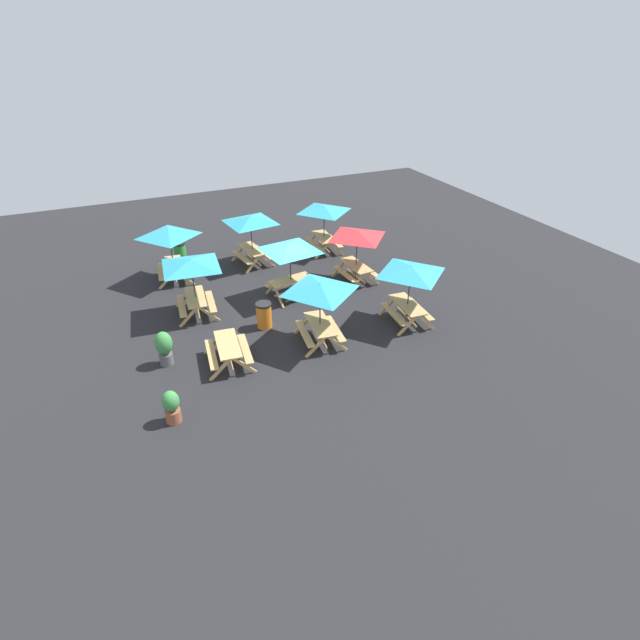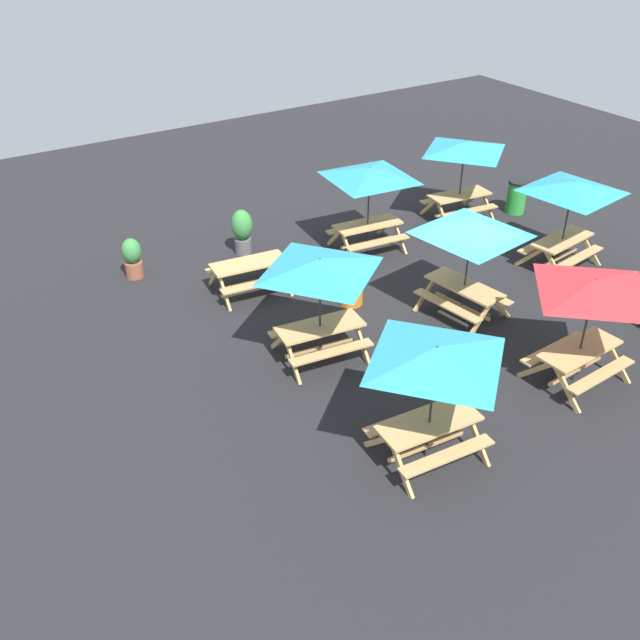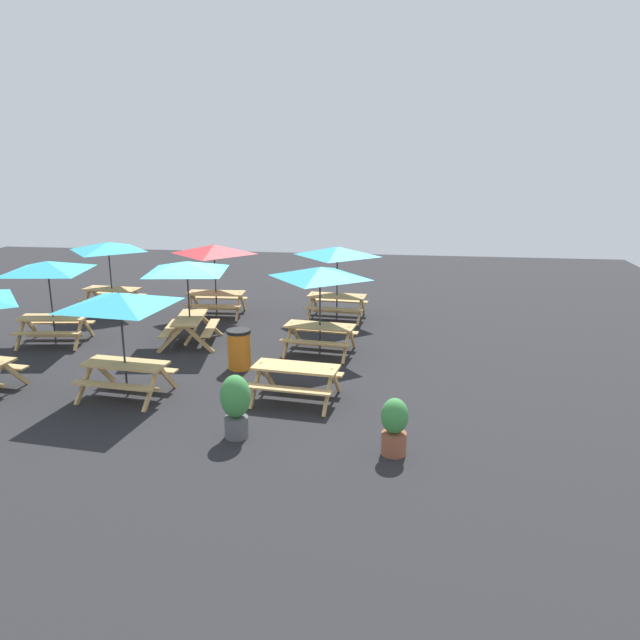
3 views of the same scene
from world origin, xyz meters
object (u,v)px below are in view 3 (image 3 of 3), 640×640
at_px(picnic_table_4, 187,273).
at_px(picnic_table_6, 214,254).
at_px(picnic_table_3, 120,307).
at_px(picnic_table_7, 48,272).
at_px(picnic_table_1, 108,251).
at_px(picnic_table_2, 320,279).
at_px(trash_bin_orange, 239,349).
at_px(picnic_table_0, 337,257).
at_px(potted_plant_1, 236,404).
at_px(potted_plant_0, 394,425).
at_px(picnic_table_5, 296,375).

height_order(picnic_table_4, picnic_table_6, same).
xyz_separation_m(picnic_table_3, picnic_table_7, (3.62, -3.39, 0.00)).
xyz_separation_m(picnic_table_1, picnic_table_2, (-7.41, 3.52, 0.00)).
relative_size(picnic_table_1, trash_bin_orange, 2.38).
distance_m(picnic_table_7, trash_bin_orange, 5.91).
distance_m(picnic_table_0, picnic_table_3, 8.00).
bearing_deg(picnic_table_2, picnic_table_1, -18.05).
xyz_separation_m(picnic_table_1, potted_plant_1, (-6.54, 8.67, -1.32)).
xyz_separation_m(picnic_table_1, potted_plant_0, (-9.44, 8.95, -1.45)).
relative_size(picnic_table_6, trash_bin_orange, 2.38).
xyz_separation_m(picnic_table_5, picnic_table_6, (3.76, -6.66, 1.43)).
height_order(picnic_table_4, picnic_table_5, picnic_table_4).
bearing_deg(picnic_table_3, picnic_table_0, -112.23).
bearing_deg(potted_plant_0, picnic_table_7, -29.44).
bearing_deg(picnic_table_7, potted_plant_0, 142.34).
relative_size(picnic_table_1, potted_plant_1, 1.92).
relative_size(picnic_table_0, picnic_table_7, 0.83).
bearing_deg(picnic_table_4, potted_plant_0, 36.12).
bearing_deg(potted_plant_1, potted_plant_0, 174.45).
bearing_deg(picnic_table_1, potted_plant_0, 140.71).
distance_m(picnic_table_5, trash_bin_orange, 2.48).
bearing_deg(potted_plant_1, picnic_table_5, -112.68).
bearing_deg(picnic_table_1, picnic_table_0, -175.85).
bearing_deg(picnic_table_3, potted_plant_1, 156.54).
bearing_deg(potted_plant_1, picnic_table_1, -52.97).
bearing_deg(picnic_table_6, picnic_table_3, 87.57).
height_order(picnic_table_2, picnic_table_4, same).
xyz_separation_m(picnic_table_1, picnic_table_4, (-3.77, 3.19, 0.00)).
height_order(picnic_table_1, potted_plant_0, picnic_table_1).
bearing_deg(picnic_table_3, picnic_table_7, -36.99).
height_order(picnic_table_5, picnic_table_7, picnic_table_7).
relative_size(trash_bin_orange, potted_plant_1, 0.81).
distance_m(picnic_table_3, picnic_table_7, 4.96).
relative_size(picnic_table_4, trash_bin_orange, 2.85).
xyz_separation_m(picnic_table_7, trash_bin_orange, (-5.57, 1.32, -1.49)).
xyz_separation_m(picnic_table_0, picnic_table_5, (0.13, 6.77, -1.43)).
xyz_separation_m(picnic_table_0, trash_bin_orange, (1.85, 4.97, -1.49)).
xyz_separation_m(picnic_table_1, picnic_table_3, (-3.67, 7.04, 0.00)).
distance_m(picnic_table_3, picnic_table_6, 6.93).
bearing_deg(picnic_table_6, picnic_table_1, -5.00).
bearing_deg(picnic_table_2, potted_plant_0, 117.95).
distance_m(picnic_table_2, potted_plant_0, 5.98).
height_order(picnic_table_2, picnic_table_3, same).
xyz_separation_m(picnic_table_0, picnic_table_4, (3.70, 3.19, 0.00)).
bearing_deg(picnic_table_3, picnic_table_1, -56.33).
height_order(picnic_table_7, potted_plant_1, picnic_table_7).
height_order(picnic_table_2, picnic_table_6, same).
bearing_deg(potted_plant_1, trash_bin_orange, -76.03).
bearing_deg(trash_bin_orange, picnic_table_1, -41.50).
relative_size(picnic_table_2, potted_plant_1, 1.92).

